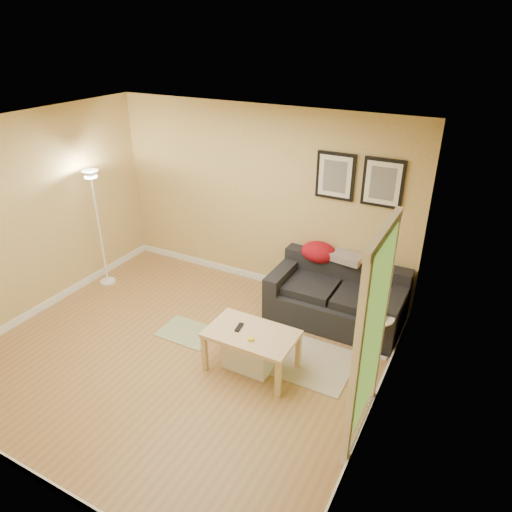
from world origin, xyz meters
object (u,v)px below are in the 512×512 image
at_px(side_table, 375,336).
at_px(sofa, 336,295).
at_px(storage_bin, 250,352).
at_px(floor_lamp, 100,232).
at_px(coffee_table, 252,350).
at_px(book_stack, 378,313).

bearing_deg(side_table, sofa, 142.78).
relative_size(storage_bin, floor_lamp, 0.32).
relative_size(coffee_table, floor_lamp, 0.57).
bearing_deg(coffee_table, storage_bin, 121.37).
height_order(coffee_table, floor_lamp, floor_lamp).
relative_size(sofa, side_table, 3.05).
distance_m(sofa, coffee_table, 1.46).
bearing_deg(floor_lamp, sofa, 11.30).
bearing_deg(storage_bin, book_stack, 35.14).
bearing_deg(floor_lamp, side_table, 2.48).
distance_m(book_stack, floor_lamp, 4.02).
bearing_deg(coffee_table, floor_lamp, 152.29).
relative_size(side_table, book_stack, 2.54).
xyz_separation_m(storage_bin, floor_lamp, (-2.82, 0.65, 0.65)).
height_order(storage_bin, side_table, side_table).
bearing_deg(floor_lamp, coffee_table, -13.66).
bearing_deg(book_stack, side_table, -40.05).
height_order(sofa, floor_lamp, floor_lamp).
xyz_separation_m(sofa, coffee_table, (-0.50, -1.37, -0.13)).
relative_size(sofa, book_stack, 7.74).
bearing_deg(storage_bin, sofa, 67.62).
bearing_deg(storage_bin, side_table, 34.54).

